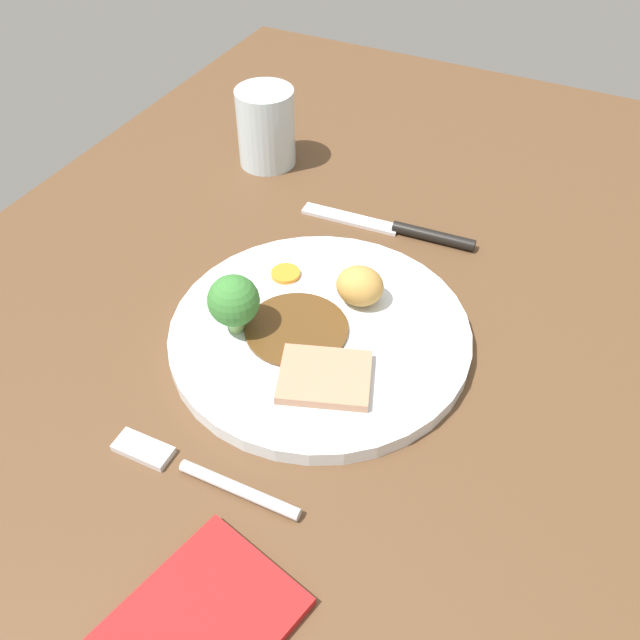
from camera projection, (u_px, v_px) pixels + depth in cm
name	position (u px, v px, depth cm)	size (l,w,h in cm)	color
dining_table	(345.00, 373.00, 58.87)	(120.00, 84.00, 3.60)	brown
dinner_plate	(320.00, 334.00, 58.71)	(25.90, 25.90, 1.40)	white
gravy_pool	(299.00, 326.00, 58.24)	(8.88, 8.88, 0.30)	#563819
meat_slice_main	(330.00, 379.00, 53.64)	(7.22, 5.82, 0.80)	tan
roast_potato_left	(360.00, 286.00, 59.51)	(4.25, 3.77, 3.50)	#BC8C42
carrot_coin_front	(286.00, 274.00, 63.06)	(2.70, 2.70, 0.42)	orange
broccoli_floret	(234.00, 301.00, 55.94)	(4.37, 4.37, 5.48)	#8CB766
fork	(198.00, 472.00, 49.13)	(2.07, 15.27, 0.90)	silver
knife	(402.00, 230.00, 69.82)	(2.52, 18.55, 1.20)	black
water_glass	(266.00, 127.00, 76.95)	(6.56, 6.56, 8.85)	silver
folded_napkin	(201.00, 622.00, 41.49)	(11.00, 9.00, 0.80)	red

